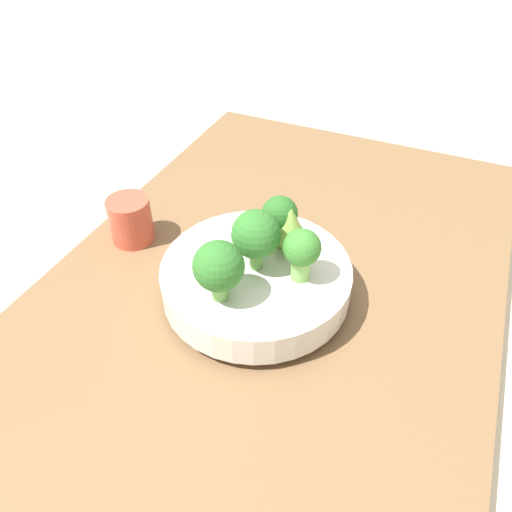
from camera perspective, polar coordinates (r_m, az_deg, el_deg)
The scene contains 9 objects.
ground_plane at distance 0.81m, azimuth 1.75°, elevation -5.21°, with size 6.00×6.00×0.00m, color beige.
table at distance 0.80m, azimuth 1.78°, elevation -4.15°, with size 1.06×0.68×0.04m.
bowl at distance 0.74m, azimuth 0.00°, elevation -2.68°, with size 0.28×0.28×0.06m.
broccoli_floret_center at distance 0.68m, azimuth 0.00°, elevation 2.41°, with size 0.07×0.07×0.09m.
broccoli_floret_right at distance 0.73m, azimuth 2.56°, elevation 4.48°, with size 0.05×0.05×0.08m.
romanesco_piece_near at distance 0.72m, azimuth 3.97°, elevation 3.52°, with size 0.05×0.05×0.08m.
broccoli_floret_left at distance 0.64m, azimuth -4.29°, elevation -1.29°, with size 0.07×0.07×0.09m.
broccoli_floret_front at distance 0.67m, azimuth 5.26°, elevation 0.60°, with size 0.05×0.05×0.08m.
cup at distance 0.87m, azimuth -14.14°, elevation 4.01°, with size 0.07×0.07×0.08m.
Camera 1 is at (-0.53, -0.21, 0.59)m, focal length 35.00 mm.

